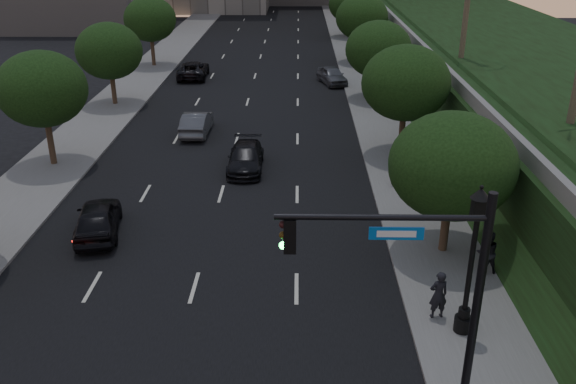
{
  "coord_description": "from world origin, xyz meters",
  "views": [
    {
      "loc": [
        4.0,
        -15.17,
        13.05
      ],
      "look_at": [
        3.65,
        6.21,
        3.6
      ],
      "focal_mm": 38.0,
      "sensor_mm": 36.0,
      "label": 1
    }
  ],
  "objects_px": {
    "sedan_mid_left": "(197,123)",
    "sedan_near_right": "(246,158)",
    "pedestrian_b": "(487,252)",
    "pedestrian_c": "(396,171)",
    "street_lamp": "(470,268)",
    "sedan_far_right": "(332,75)",
    "sedan_near_left": "(98,218)",
    "traffic_signal_mast": "(436,306)",
    "sedan_far_left": "(193,70)",
    "pedestrian_a": "(438,295)"
  },
  "relations": [
    {
      "from": "pedestrian_a",
      "to": "pedestrian_b",
      "type": "relative_size",
      "value": 1.01
    },
    {
      "from": "sedan_mid_left",
      "to": "sedan_far_left",
      "type": "distance_m",
      "value": 16.53
    },
    {
      "from": "sedan_mid_left",
      "to": "pedestrian_c",
      "type": "bearing_deg",
      "value": 144.58
    },
    {
      "from": "street_lamp",
      "to": "sedan_far_left",
      "type": "bearing_deg",
      "value": 111.96
    },
    {
      "from": "street_lamp",
      "to": "sedan_near_left",
      "type": "bearing_deg",
      "value": 154.05
    },
    {
      "from": "sedan_near_right",
      "to": "street_lamp",
      "type": "bearing_deg",
      "value": -60.87
    },
    {
      "from": "traffic_signal_mast",
      "to": "pedestrian_c",
      "type": "relative_size",
      "value": 4.41
    },
    {
      "from": "sedan_near_left",
      "to": "pedestrian_a",
      "type": "height_order",
      "value": "pedestrian_a"
    },
    {
      "from": "sedan_far_left",
      "to": "sedan_far_right",
      "type": "height_order",
      "value": "sedan_far_right"
    },
    {
      "from": "street_lamp",
      "to": "pedestrian_a",
      "type": "relative_size",
      "value": 3.05
    },
    {
      "from": "sedan_near_left",
      "to": "pedestrian_c",
      "type": "xyz_separation_m",
      "value": [
        14.35,
        5.65,
        0.15
      ]
    },
    {
      "from": "traffic_signal_mast",
      "to": "street_lamp",
      "type": "bearing_deg",
      "value": 61.59
    },
    {
      "from": "sedan_mid_left",
      "to": "sedan_near_right",
      "type": "distance_m",
      "value": 7.47
    },
    {
      "from": "pedestrian_b",
      "to": "pedestrian_c",
      "type": "distance_m",
      "value": 9.25
    },
    {
      "from": "sedan_mid_left",
      "to": "pedestrian_c",
      "type": "distance_m",
      "value": 15.02
    },
    {
      "from": "pedestrian_b",
      "to": "sedan_near_left",
      "type": "bearing_deg",
      "value": -20.05
    },
    {
      "from": "street_lamp",
      "to": "sedan_mid_left",
      "type": "distance_m",
      "value": 25.17
    },
    {
      "from": "traffic_signal_mast",
      "to": "pedestrian_a",
      "type": "xyz_separation_m",
      "value": [
        1.27,
        4.49,
        -2.6
      ]
    },
    {
      "from": "sedan_mid_left",
      "to": "pedestrian_b",
      "type": "relative_size",
      "value": 2.55
    },
    {
      "from": "sedan_near_right",
      "to": "pedestrian_c",
      "type": "height_order",
      "value": "pedestrian_c"
    },
    {
      "from": "street_lamp",
      "to": "sedan_far_left",
      "type": "xyz_separation_m",
      "value": [
        -15.34,
        38.04,
        -1.88
      ]
    },
    {
      "from": "sedan_far_right",
      "to": "pedestrian_c",
      "type": "height_order",
      "value": "pedestrian_c"
    },
    {
      "from": "sedan_near_left",
      "to": "pedestrian_b",
      "type": "relative_size",
      "value": 2.54
    },
    {
      "from": "street_lamp",
      "to": "sedan_near_right",
      "type": "distance_m",
      "value": 17.74
    },
    {
      "from": "sedan_mid_left",
      "to": "sedan_far_right",
      "type": "xyz_separation_m",
      "value": [
        9.78,
        14.17,
        -0.01
      ]
    },
    {
      "from": "sedan_near_left",
      "to": "sedan_far_left",
      "type": "height_order",
      "value": "sedan_near_left"
    },
    {
      "from": "street_lamp",
      "to": "sedan_far_right",
      "type": "xyz_separation_m",
      "value": [
        -2.73,
        35.92,
        -1.88
      ]
    },
    {
      "from": "sedan_mid_left",
      "to": "sedan_near_right",
      "type": "relative_size",
      "value": 0.97
    },
    {
      "from": "sedan_far_left",
      "to": "sedan_near_left",
      "type": "bearing_deg",
      "value": 89.37
    },
    {
      "from": "street_lamp",
      "to": "pedestrian_b",
      "type": "xyz_separation_m",
      "value": [
        1.86,
        3.88,
        -1.57
      ]
    },
    {
      "from": "sedan_near_left",
      "to": "street_lamp",
      "type": "bearing_deg",
      "value": 143.01
    },
    {
      "from": "sedan_mid_left",
      "to": "sedan_near_left",
      "type": "bearing_deg",
      "value": 82.15
    },
    {
      "from": "pedestrian_a",
      "to": "pedestrian_c",
      "type": "distance_m",
      "value": 12.05
    },
    {
      "from": "pedestrian_b",
      "to": "sedan_far_left",
      "type": "bearing_deg",
      "value": -72.08
    },
    {
      "from": "sedan_mid_left",
      "to": "sedan_far_left",
      "type": "relative_size",
      "value": 0.86
    },
    {
      "from": "street_lamp",
      "to": "sedan_near_right",
      "type": "xyz_separation_m",
      "value": [
        -8.71,
        15.33,
        -1.94
      ]
    },
    {
      "from": "sedan_near_left",
      "to": "sedan_far_left",
      "type": "relative_size",
      "value": 0.86
    },
    {
      "from": "sedan_far_left",
      "to": "sedan_far_right",
      "type": "bearing_deg",
      "value": 168.81
    },
    {
      "from": "sedan_mid_left",
      "to": "pedestrian_a",
      "type": "relative_size",
      "value": 2.53
    },
    {
      "from": "sedan_near_right",
      "to": "sedan_far_right",
      "type": "height_order",
      "value": "sedan_far_right"
    },
    {
      "from": "sedan_far_right",
      "to": "sedan_near_right",
      "type": "bearing_deg",
      "value": -122.79
    },
    {
      "from": "sedan_far_left",
      "to": "sedan_near_right",
      "type": "xyz_separation_m",
      "value": [
        6.63,
        -22.71,
        -0.06
      ]
    },
    {
      "from": "sedan_near_left",
      "to": "sedan_near_right",
      "type": "relative_size",
      "value": 0.96
    },
    {
      "from": "street_lamp",
      "to": "pedestrian_a",
      "type": "distance_m",
      "value": 1.9
    },
    {
      "from": "sedan_near_left",
      "to": "sedan_mid_left",
      "type": "bearing_deg",
      "value": -109.89
    },
    {
      "from": "street_lamp",
      "to": "pedestrian_c",
      "type": "relative_size",
      "value": 3.54
    },
    {
      "from": "sedan_mid_left",
      "to": "sedan_near_right",
      "type": "height_order",
      "value": "sedan_mid_left"
    },
    {
      "from": "street_lamp",
      "to": "pedestrian_c",
      "type": "xyz_separation_m",
      "value": [
        -0.43,
        12.84,
        -1.69
      ]
    },
    {
      "from": "sedan_mid_left",
      "to": "street_lamp",
      "type": "bearing_deg",
      "value": 120.9
    },
    {
      "from": "traffic_signal_mast",
      "to": "sedan_near_right",
      "type": "relative_size",
      "value": 1.45
    }
  ]
}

